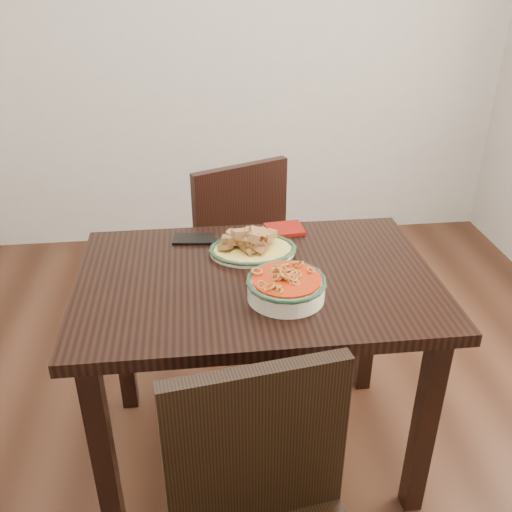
{
  "coord_description": "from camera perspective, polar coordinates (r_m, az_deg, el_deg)",
  "views": [
    {
      "loc": [
        -0.11,
        -1.58,
        1.66
      ],
      "look_at": [
        0.07,
        -0.05,
        0.81
      ],
      "focal_mm": 40.0,
      "sensor_mm": 36.0,
      "label": 1
    }
  ],
  "objects": [
    {
      "name": "floor",
      "position": [
        2.29,
        -2.03,
        -17.59
      ],
      "size": [
        3.5,
        3.5,
        0.0
      ],
      "primitive_type": "plane",
      "color": "#321A10",
      "rests_on": "ground"
    },
    {
      "name": "smartphone",
      "position": [
        2.0,
        -6.17,
        1.7
      ],
      "size": [
        0.16,
        0.09,
        0.01
      ],
      "primitive_type": "cube",
      "rotation": [
        0.0,
        0.0,
        -0.1
      ],
      "color": "black",
      "rests_on": "dining_table"
    },
    {
      "name": "dining_table",
      "position": [
        1.83,
        0.07,
        -4.91
      ],
      "size": [
        1.12,
        0.75,
        0.75
      ],
      "color": "black",
      "rests_on": "ground"
    },
    {
      "name": "noodle_bowl",
      "position": [
        1.65,
        3.04,
        -2.88
      ],
      "size": [
        0.24,
        0.24,
        0.08
      ],
      "color": "beige",
      "rests_on": "dining_table"
    },
    {
      "name": "wall_back",
      "position": [
        3.35,
        -5.15,
        22.47
      ],
      "size": [
        3.5,
        0.1,
        2.6
      ],
      "primitive_type": "cube",
      "color": "beige",
      "rests_on": "ground"
    },
    {
      "name": "napkin",
      "position": [
        2.06,
        2.88,
        2.71
      ],
      "size": [
        0.14,
        0.12,
        0.01
      ],
      "primitive_type": "cube",
      "rotation": [
        0.0,
        0.0,
        0.1
      ],
      "color": "maroon",
      "rests_on": "dining_table"
    },
    {
      "name": "chair_far",
      "position": [
        2.53,
        -2.64,
        1.38
      ],
      "size": [
        0.55,
        0.55,
        0.89
      ],
      "rotation": [
        0.0,
        0.0,
        3.55
      ],
      "color": "black",
      "rests_on": "ground"
    },
    {
      "name": "fish_plate",
      "position": [
        1.89,
        -0.33,
        1.49
      ],
      "size": [
        0.28,
        0.22,
        0.11
      ],
      "color": "beige",
      "rests_on": "dining_table"
    }
  ]
}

